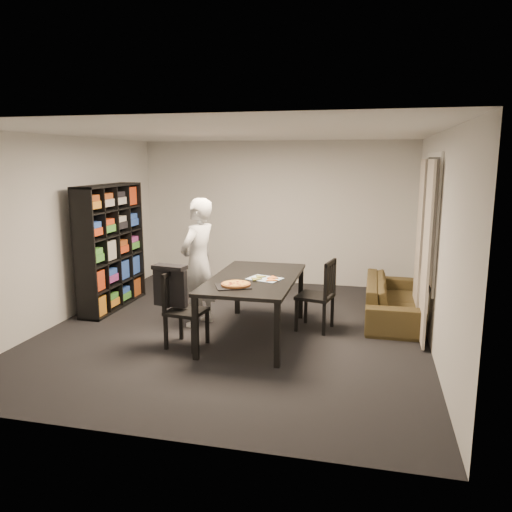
% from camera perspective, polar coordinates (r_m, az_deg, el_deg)
% --- Properties ---
extents(room, '(5.01, 5.51, 2.61)m').
position_cam_1_polar(room, '(6.54, -2.38, 2.42)').
color(room, black).
rests_on(room, ground).
extents(window_pane, '(0.02, 1.40, 1.60)m').
position_cam_1_polar(window_pane, '(6.90, 19.38, 3.95)').
color(window_pane, black).
rests_on(window_pane, room).
extents(window_frame, '(0.03, 1.52, 1.72)m').
position_cam_1_polar(window_frame, '(6.90, 19.34, 3.95)').
color(window_frame, white).
rests_on(window_frame, room).
extents(curtain_left, '(0.03, 0.70, 2.25)m').
position_cam_1_polar(curtain_left, '(6.43, 18.89, 0.34)').
color(curtain_left, beige).
rests_on(curtain_left, room).
extents(curtain_right, '(0.03, 0.70, 2.25)m').
position_cam_1_polar(curtain_right, '(7.46, 18.16, 1.79)').
color(curtain_right, beige).
rests_on(curtain_right, room).
extents(bookshelf, '(0.35, 1.50, 1.90)m').
position_cam_1_polar(bookshelf, '(7.97, -16.26, 1.01)').
color(bookshelf, black).
rests_on(bookshelf, room).
extents(dining_table, '(1.06, 1.90, 0.79)m').
position_cam_1_polar(dining_table, '(6.39, -0.21, -3.05)').
color(dining_table, black).
rests_on(dining_table, room).
extents(chair_left, '(0.49, 0.49, 0.94)m').
position_cam_1_polar(chair_left, '(6.21, -8.71, -5.42)').
color(chair_left, black).
rests_on(chair_left, room).
extents(chair_right, '(0.53, 0.53, 0.96)m').
position_cam_1_polar(chair_right, '(6.73, 7.52, -3.94)').
color(chair_right, black).
rests_on(chair_right, room).
extents(draped_jacket, '(0.44, 0.23, 0.52)m').
position_cam_1_polar(draped_jacket, '(6.21, -9.79, -3.17)').
color(draped_jacket, black).
rests_on(draped_jacket, chair_left).
extents(person, '(0.58, 0.74, 1.77)m').
position_cam_1_polar(person, '(6.87, -6.61, -0.75)').
color(person, silver).
rests_on(person, room).
extents(baking_tray, '(0.50, 0.46, 0.01)m').
position_cam_1_polar(baking_tray, '(5.91, -2.65, -3.48)').
color(baking_tray, black).
rests_on(baking_tray, dining_table).
extents(pepperoni_pizza, '(0.35, 0.35, 0.03)m').
position_cam_1_polar(pepperoni_pizza, '(5.92, -2.32, -3.24)').
color(pepperoni_pizza, brown).
rests_on(pepperoni_pizza, dining_table).
extents(kitchen_towel, '(0.47, 0.41, 0.01)m').
position_cam_1_polar(kitchen_towel, '(6.27, 1.00, -2.62)').
color(kitchen_towel, silver).
rests_on(kitchen_towel, dining_table).
extents(pizza_slices, '(0.45, 0.41, 0.01)m').
position_cam_1_polar(pizza_slices, '(6.25, 0.99, -2.56)').
color(pizza_slices, '#B67C39').
rests_on(pizza_slices, dining_table).
extents(sofa, '(0.76, 1.94, 0.57)m').
position_cam_1_polar(sofa, '(7.51, 15.38, -4.75)').
color(sofa, '#392C17').
rests_on(sofa, room).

